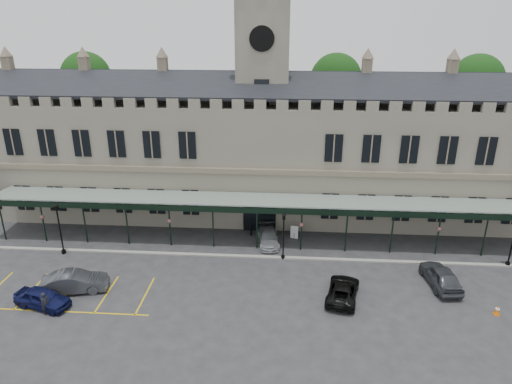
# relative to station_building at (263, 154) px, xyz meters

# --- Properties ---
(ground) EXTENTS (140.00, 140.00, 0.00)m
(ground) POSITION_rel_station_building_xyz_m (0.00, -15.91, -6.47)
(ground) COLOR #2A2A2D
(station_building) EXTENTS (60.00, 10.36, 17.30)m
(station_building) POSITION_rel_station_building_xyz_m (0.00, 0.00, 0.00)
(station_building) COLOR #6C675A
(station_building) RESTS_ON ground
(clock_tower) EXTENTS (5.60, 5.60, 24.80)m
(clock_tower) POSITION_rel_station_building_xyz_m (0.00, 0.09, 6.64)
(clock_tower) COLOR #6C675A
(clock_tower) RESTS_ON ground
(canopy) EXTENTS (50.00, 4.10, 4.30)m
(canopy) POSITION_rel_station_building_xyz_m (0.00, -8.45, -4.06)
(canopy) COLOR #8C9E93
(canopy) RESTS_ON ground
(kerb) EXTENTS (60.00, 0.40, 0.12)m
(kerb) POSITION_rel_station_building_xyz_m (0.00, -10.41, -6.41)
(kerb) COLOR gray
(kerb) RESTS_ON ground
(parking_markings) EXTENTS (16.00, 6.00, 0.01)m
(parking_markings) POSITION_rel_station_building_xyz_m (-14.00, -17.41, -6.47)
(parking_markings) COLOR gold
(parking_markings) RESTS_ON ground
(tree_behind_left) EXTENTS (6.00, 6.00, 16.00)m
(tree_behind_left) POSITION_rel_station_building_xyz_m (-22.00, 9.09, 6.35)
(tree_behind_left) COLOR #332314
(tree_behind_left) RESTS_ON ground
(tree_behind_mid) EXTENTS (6.00, 6.00, 16.00)m
(tree_behind_mid) POSITION_rel_station_building_xyz_m (8.00, 9.09, 6.35)
(tree_behind_mid) COLOR #332314
(tree_behind_mid) RESTS_ON ground
(tree_behind_right) EXTENTS (6.00, 6.00, 16.00)m
(tree_behind_right) POSITION_rel_station_building_xyz_m (24.00, 9.09, 6.35)
(tree_behind_right) COLOR #332314
(tree_behind_right) RESTS_ON ground
(lamp_post_left) EXTENTS (0.47, 0.47, 4.98)m
(lamp_post_left) POSITION_rel_station_building_xyz_m (-17.25, -10.93, -3.52)
(lamp_post_left) COLOR black
(lamp_post_left) RESTS_ON ground
(lamp_post_mid) EXTENTS (0.42, 0.42, 4.47)m
(lamp_post_mid) POSITION_rel_station_building_xyz_m (2.42, -10.46, -3.82)
(lamp_post_mid) COLOR black
(lamp_post_mid) RESTS_ON ground
(traffic_cone) EXTENTS (0.45, 0.45, 0.71)m
(traffic_cone) POSITION_rel_station_building_xyz_m (17.79, -17.42, -6.12)
(traffic_cone) COLOR orange
(traffic_cone) RESTS_ON ground
(sign_board) EXTENTS (0.74, 0.24, 1.29)m
(sign_board) POSITION_rel_station_building_xyz_m (3.43, -6.48, -5.84)
(sign_board) COLOR black
(sign_board) RESTS_ON ground
(bollard_left) EXTENTS (0.17, 0.17, 0.97)m
(bollard_left) POSITION_rel_station_building_xyz_m (-0.74, -6.13, -5.98)
(bollard_left) COLOR black
(bollard_left) RESTS_ON ground
(bollard_right) EXTENTS (0.17, 0.17, 0.95)m
(bollard_right) POSITION_rel_station_building_xyz_m (3.75, -6.19, -5.99)
(bollard_right) COLOR black
(bollard_right) RESTS_ON ground
(car_left_a) EXTENTS (4.51, 2.68, 1.44)m
(car_left_a) POSITION_rel_station_building_xyz_m (-15.00, -18.81, -5.75)
(car_left_a) COLOR #0E123E
(car_left_a) RESTS_ON ground
(car_left_b) EXTENTS (5.23, 2.85, 1.63)m
(car_left_b) POSITION_rel_station_building_xyz_m (-13.53, -16.68, -5.65)
(car_left_b) COLOR #383A3F
(car_left_b) RESTS_ON ground
(car_taxi) EXTENTS (2.37, 4.63, 1.28)m
(car_taxi) POSITION_rel_station_building_xyz_m (1.00, -7.67, -5.83)
(car_taxi) COLOR #A1A4A9
(car_taxi) RESTS_ON ground
(car_van) EXTENTS (3.14, 5.07, 1.31)m
(car_van) POSITION_rel_station_building_xyz_m (7.00, -16.11, -5.81)
(car_van) COLOR black
(car_van) RESTS_ON ground
(car_right_a) EXTENTS (2.49, 5.08, 1.67)m
(car_right_a) POSITION_rel_station_building_xyz_m (14.87, -13.85, -5.63)
(car_right_a) COLOR #383A3F
(car_right_a) RESTS_ON ground
(person_a) EXTENTS (0.71, 0.74, 1.71)m
(person_a) POSITION_rel_station_building_xyz_m (-14.32, -19.63, -5.61)
(person_a) COLOR black
(person_a) RESTS_ON ground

